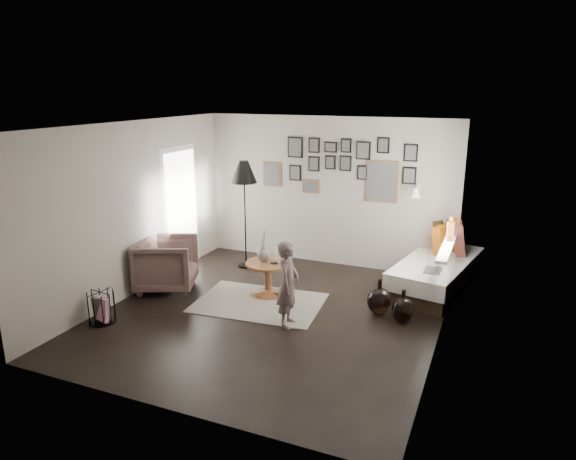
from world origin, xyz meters
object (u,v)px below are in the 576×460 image
at_px(demijohn_large, 379,301).
at_px(child, 288,284).
at_px(armchair, 167,264).
at_px(daybed, 437,267).
at_px(demijohn_small, 403,310).
at_px(magazine_basket, 102,307).
at_px(pedestal_table, 268,280).
at_px(floor_lamp, 244,176).
at_px(vase, 263,252).

xyz_separation_m(demijohn_large, child, (-1.04, -0.81, 0.38)).
bearing_deg(armchair, daybed, -89.21).
bearing_deg(demijohn_small, magazine_basket, -157.20).
height_order(demijohn_large, child, child).
bearing_deg(armchair, pedestal_table, -100.35).
bearing_deg(floor_lamp, vase, -50.86).
bearing_deg(demijohn_large, vase, 178.99).
distance_m(daybed, child, 2.75).
distance_m(vase, floor_lamp, 1.63).
bearing_deg(daybed, pedestal_table, -138.43).
xyz_separation_m(pedestal_table, floor_lamp, (-0.92, 1.05, 1.37)).
relative_size(pedestal_table, daybed, 0.30).
relative_size(vase, armchair, 0.54).
xyz_separation_m(pedestal_table, magazine_basket, (-1.68, -1.70, -0.03)).
distance_m(armchair, floor_lamp, 1.97).
bearing_deg(child, demijohn_small, -70.13).
bearing_deg(child, pedestal_table, 32.75).
bearing_deg(pedestal_table, demijohn_small, -3.65).
bearing_deg(magazine_basket, demijohn_large, 26.53).
xyz_separation_m(armchair, demijohn_small, (3.64, 0.22, -0.23)).
bearing_deg(magazine_basket, vase, 47.15).
relative_size(daybed, floor_lamp, 1.20).
xyz_separation_m(pedestal_table, daybed, (2.32, 1.36, 0.08)).
bearing_deg(demijohn_large, demijohn_small, -18.92).
xyz_separation_m(pedestal_table, vase, (-0.08, 0.02, 0.43)).
height_order(vase, armchair, vase).
height_order(vase, floor_lamp, floor_lamp).
bearing_deg(vase, armchair, -166.00).
distance_m(pedestal_table, magazine_basket, 2.39).
relative_size(vase, daybed, 0.21).
bearing_deg(child, vase, 35.24).
bearing_deg(demijohn_small, child, -153.54).
distance_m(floor_lamp, magazine_basket, 3.18).
relative_size(pedestal_table, armchair, 0.75).
height_order(vase, magazine_basket, vase).
height_order(magazine_basket, demijohn_large, demijohn_large).
bearing_deg(floor_lamp, child, -49.62).
bearing_deg(child, demijohn_large, -58.58).
height_order(pedestal_table, child, child).
height_order(pedestal_table, floor_lamp, floor_lamp).
relative_size(daybed, armchair, 2.52).
relative_size(daybed, child, 1.94).
relative_size(daybed, demijohn_small, 4.86).
relative_size(demijohn_large, demijohn_small, 1.10).
distance_m(vase, daybed, 2.77).
bearing_deg(daybed, armchair, -145.11).
distance_m(magazine_basket, child, 2.54).
bearing_deg(demijohn_large, child, -141.99).
relative_size(armchair, demijohn_small, 1.93).
height_order(armchair, magazine_basket, armchair).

